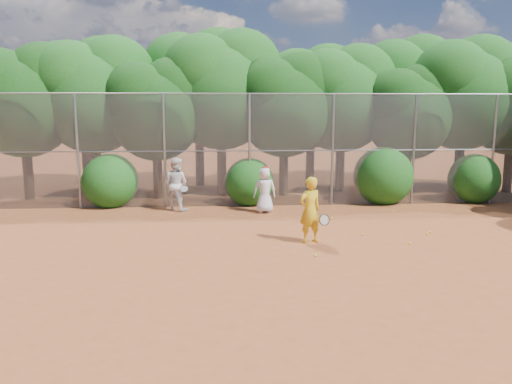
{
  "coord_description": "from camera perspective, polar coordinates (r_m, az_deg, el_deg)",
  "views": [
    {
      "loc": [
        -1.95,
        -11.73,
        3.52
      ],
      "look_at": [
        -1.0,
        2.5,
        1.1
      ],
      "focal_mm": 35.0,
      "sensor_mm": 36.0,
      "label": 1
    }
  ],
  "objects": [
    {
      "name": "tree_2",
      "position": [
        19.72,
        -11.26,
        9.63
      ],
      "size": [
        3.99,
        3.47,
        5.47
      ],
      "color": "black",
      "rests_on": "ground"
    },
    {
      "name": "tree_0",
      "position": [
        21.14,
        -24.97,
        9.86
      ],
      "size": [
        4.38,
        3.81,
        6.0
      ],
      "color": "black",
      "rests_on": "ground"
    },
    {
      "name": "tree_7",
      "position": [
        22.71,
        22.77,
        10.81
      ],
      "size": [
        4.77,
        4.14,
        6.53
      ],
      "color": "black",
      "rests_on": "ground"
    },
    {
      "name": "fence_back",
      "position": [
        17.88,
        2.08,
        4.92
      ],
      "size": [
        20.05,
        0.09,
        4.03
      ],
      "color": "gray",
      "rests_on": "ground"
    },
    {
      "name": "tree_3",
      "position": [
        20.59,
        -3.86,
        12.04
      ],
      "size": [
        4.89,
        4.26,
        6.7
      ],
      "color": "black",
      "rests_on": "ground"
    },
    {
      "name": "bush_2",
      "position": [
        19.14,
        14.34,
        2.06
      ],
      "size": [
        2.2,
        2.2,
        2.2
      ],
      "primitive_type": "sphere",
      "color": "#144D13",
      "rests_on": "ground"
    },
    {
      "name": "ball_3",
      "position": [
        15.0,
        19.27,
        -4.36
      ],
      "size": [
        0.07,
        0.07,
        0.07
      ],
      "primitive_type": "sphere",
      "color": "yellow",
      "rests_on": "ground"
    },
    {
      "name": "tree_1",
      "position": [
        20.89,
        -17.98,
        10.93
      ],
      "size": [
        4.64,
        4.03,
        6.35
      ],
      "color": "black",
      "rests_on": "ground"
    },
    {
      "name": "bush_0",
      "position": [
        18.65,
        -16.33,
        1.47
      ],
      "size": [
        2.0,
        2.0,
        2.0
      ],
      "primitive_type": "sphere",
      "color": "#144D13",
      "rests_on": "ground"
    },
    {
      "name": "tree_5",
      "position": [
        21.37,
        9.92,
        10.9
      ],
      "size": [
        4.51,
        3.92,
        6.17
      ],
      "color": "black",
      "rests_on": "ground"
    },
    {
      "name": "bush_3",
      "position": [
        20.52,
        23.66,
        1.62
      ],
      "size": [
        1.9,
        1.9,
        1.9
      ],
      "primitive_type": "sphere",
      "color": "#144D13",
      "rests_on": "ground"
    },
    {
      "name": "ball_6",
      "position": [
        16.06,
        8.71,
        -3.02
      ],
      "size": [
        0.07,
        0.07,
        0.07
      ],
      "primitive_type": "sphere",
      "color": "yellow",
      "rests_on": "ground"
    },
    {
      "name": "tree_10",
      "position": [
        22.82,
        -6.43,
        12.35
      ],
      "size": [
        5.15,
        4.48,
        7.06
      ],
      "color": "black",
      "rests_on": "ground"
    },
    {
      "name": "tree_9",
      "position": [
        23.37,
        -19.03,
        11.12
      ],
      "size": [
        4.83,
        4.2,
        6.62
      ],
      "color": "black",
      "rests_on": "ground"
    },
    {
      "name": "tree_6",
      "position": [
        21.14,
        17.19,
        9.06
      ],
      "size": [
        3.86,
        3.36,
        5.29
      ],
      "color": "black",
      "rests_on": "ground"
    },
    {
      "name": "ground",
      "position": [
        12.4,
        5.43,
        -6.9
      ],
      "size": [
        80.0,
        80.0,
        0.0
      ],
      "primitive_type": "plane",
      "color": "brown",
      "rests_on": "ground"
    },
    {
      "name": "tree_12",
      "position": [
        24.52,
        16.86,
        11.54
      ],
      "size": [
        5.02,
        4.37,
        6.88
      ],
      "color": "black",
      "rests_on": "ground"
    },
    {
      "name": "player_white",
      "position": [
        17.4,
        -9.14,
        0.91
      ],
      "size": [
        1.11,
        1.03,
        1.84
      ],
      "rotation": [
        0.0,
        0.0,
        2.66
      ],
      "color": "white",
      "rests_on": "ground"
    },
    {
      "name": "player_yellow",
      "position": [
        13.11,
        6.18,
        -2.06
      ],
      "size": [
        0.89,
        0.64,
        1.75
      ],
      "rotation": [
        0.0,
        0.0,
        3.55
      ],
      "color": "gold",
      "rests_on": "ground"
    },
    {
      "name": "ball_2",
      "position": [
        13.61,
        17.16,
        -5.64
      ],
      "size": [
        0.07,
        0.07,
        0.07
      ],
      "primitive_type": "sphere",
      "color": "yellow",
      "rests_on": "ground"
    },
    {
      "name": "ball_0",
      "position": [
        14.76,
        18.99,
        -4.57
      ],
      "size": [
        0.07,
        0.07,
        0.07
      ],
      "primitive_type": "sphere",
      "color": "yellow",
      "rests_on": "ground"
    },
    {
      "name": "bush_1",
      "position": [
        18.24,
        -0.79,
        1.37
      ],
      "size": [
        1.8,
        1.8,
        1.8
      ],
      "primitive_type": "sphere",
      "color": "#144D13",
      "rests_on": "ground"
    },
    {
      "name": "tree_4",
      "position": [
        20.12,
        3.39,
        10.29
      ],
      "size": [
        4.19,
        3.64,
        5.73
      ],
      "color": "black",
      "rests_on": "ground"
    },
    {
      "name": "ball_4",
      "position": [
        12.1,
        6.81,
        -7.18
      ],
      "size": [
        0.07,
        0.07,
        0.07
      ],
      "primitive_type": "sphere",
      "color": "yellow",
      "rests_on": "ground"
    },
    {
      "name": "ball_1",
      "position": [
        14.24,
        12.1,
        -4.75
      ],
      "size": [
        0.07,
        0.07,
        0.07
      ],
      "primitive_type": "sphere",
      "color": "yellow",
      "rests_on": "ground"
    },
    {
      "name": "player_teen",
      "position": [
        16.8,
        1.0,
        0.26
      ],
      "size": [
        0.78,
        0.53,
        1.58
      ],
      "rotation": [
        0.0,
        0.0,
        3.19
      ],
      "color": "silver",
      "rests_on": "ground"
    },
    {
      "name": "ball_5",
      "position": [
        17.55,
        15.42,
        -2.18
      ],
      "size": [
        0.07,
        0.07,
        0.07
      ],
      "primitive_type": "sphere",
      "color": "yellow",
      "rests_on": "ground"
    },
    {
      "name": "tree_11",
      "position": [
        22.73,
        6.47,
        11.19
      ],
      "size": [
        4.64,
        4.03,
        6.35
      ],
      "color": "black",
      "rests_on": "ground"
    }
  ]
}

